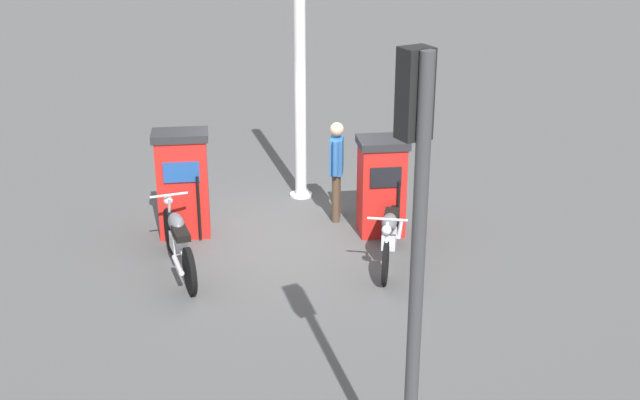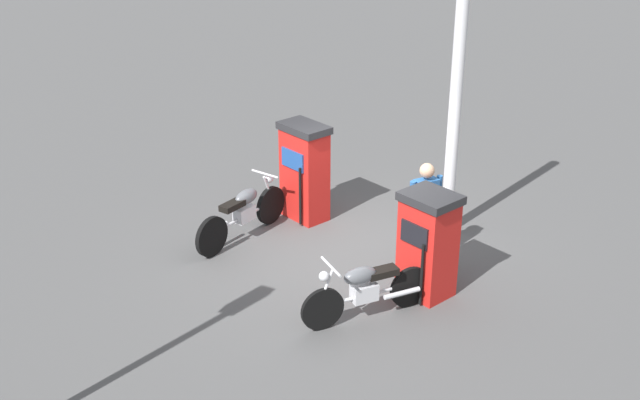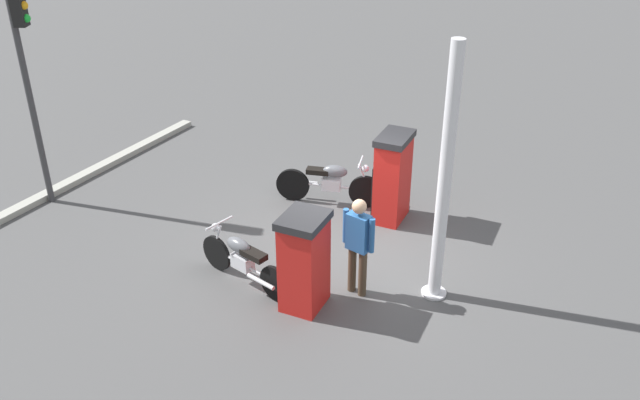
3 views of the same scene
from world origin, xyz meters
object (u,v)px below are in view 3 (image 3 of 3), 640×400
(motorcycle_far_pump, at_px, (243,259))
(canopy_support_pole, at_px, (444,183))
(fuel_pump_near, at_px, (392,177))
(roadside_traffic_light, at_px, (26,62))
(attendant_person, at_px, (358,241))
(motorcycle_near_pump, at_px, (330,182))
(fuel_pump_far, at_px, (304,261))

(motorcycle_far_pump, xyz_separation_m, canopy_support_pole, (-2.75, -1.29, 1.50))
(fuel_pump_near, xyz_separation_m, canopy_support_pole, (-1.63, 1.84, 1.10))
(roadside_traffic_light, bearing_deg, motorcycle_far_pump, 175.74)
(motorcycle_far_pump, bearing_deg, canopy_support_pole, -154.90)
(fuel_pump_near, xyz_separation_m, attendant_person, (-0.55, 2.42, 0.09))
(roadside_traffic_light, bearing_deg, canopy_support_pole, -173.10)
(motorcycle_near_pump, height_order, attendant_person, attendant_person)
(attendant_person, relative_size, canopy_support_pole, 0.41)
(motorcycle_near_pump, bearing_deg, motorcycle_far_pump, 92.62)
(motorcycle_near_pump, height_order, motorcycle_far_pump, motorcycle_near_pump)
(roadside_traffic_light, bearing_deg, motorcycle_near_pump, -150.52)
(motorcycle_far_pump, relative_size, canopy_support_pole, 0.48)
(fuel_pump_near, relative_size, roadside_traffic_light, 0.41)
(fuel_pump_near, xyz_separation_m, motorcycle_far_pump, (1.13, 3.13, -0.40))
(motorcycle_far_pump, distance_m, canopy_support_pole, 3.39)
(canopy_support_pole, bearing_deg, fuel_pump_near, -48.48)
(motorcycle_far_pump, xyz_separation_m, roadside_traffic_light, (4.90, -0.36, 2.37))
(fuel_pump_near, height_order, canopy_support_pole, canopy_support_pole)
(attendant_person, relative_size, roadside_traffic_light, 0.40)
(motorcycle_near_pump, relative_size, roadside_traffic_light, 0.48)
(motorcycle_far_pump, xyz_separation_m, attendant_person, (-1.68, -0.71, 0.49))
(fuel_pump_far, height_order, attendant_person, attendant_person)
(fuel_pump_near, relative_size, motorcycle_near_pump, 0.84)
(fuel_pump_near, distance_m, attendant_person, 2.48)
(roadside_traffic_light, bearing_deg, fuel_pump_near, -155.36)
(motorcycle_near_pump, bearing_deg, fuel_pump_far, 112.71)
(fuel_pump_near, bearing_deg, fuel_pump_far, 90.00)
(motorcycle_far_pump, bearing_deg, fuel_pump_near, -109.85)
(fuel_pump_far, bearing_deg, attendant_person, -128.90)
(motorcycle_near_pump, xyz_separation_m, attendant_person, (-1.82, 2.34, 0.50))
(canopy_support_pole, bearing_deg, attendant_person, 28.49)
(motorcycle_near_pump, distance_m, motorcycle_far_pump, 3.06)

